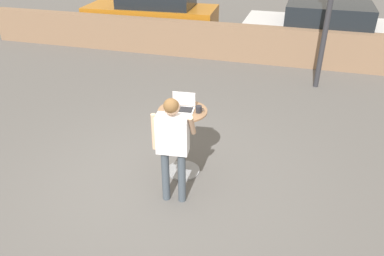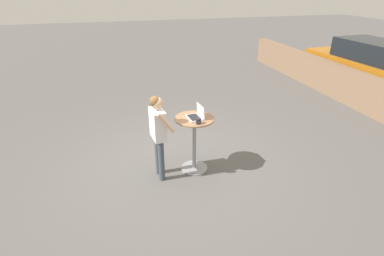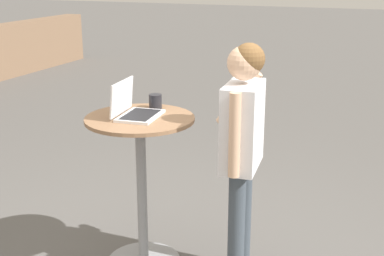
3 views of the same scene
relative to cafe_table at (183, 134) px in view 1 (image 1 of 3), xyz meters
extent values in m
plane|color=#5B5956|center=(-0.27, -0.31, -0.69)|extent=(50.00, 50.00, 0.00)
cube|color=#84664C|center=(-0.27, 5.50, -0.19)|extent=(15.25, 0.35, 1.00)
cylinder|color=gray|center=(0.00, 0.00, -0.67)|extent=(0.53, 0.53, 0.03)
cylinder|color=gray|center=(0.00, 0.00, -0.14)|extent=(0.07, 0.07, 1.05)
cylinder|color=#8C6647|center=(0.00, 0.00, 0.40)|extent=(0.73, 0.73, 0.02)
cube|color=silver|center=(0.00, -0.01, 0.42)|extent=(0.36, 0.27, 0.02)
cube|color=black|center=(0.00, -0.01, 0.43)|extent=(0.32, 0.22, 0.00)
cube|color=silver|center=(-0.01, 0.12, 0.54)|extent=(0.34, 0.06, 0.22)
cube|color=white|center=(-0.01, 0.12, 0.54)|extent=(0.31, 0.05, 0.20)
cylinder|color=#232328|center=(0.25, 0.00, 0.46)|extent=(0.09, 0.09, 0.10)
torus|color=#232328|center=(0.30, 0.00, 0.47)|extent=(0.05, 0.01, 0.05)
cylinder|color=#424C56|center=(-0.04, -0.70, -0.27)|extent=(0.11, 0.11, 0.82)
cylinder|color=#424C56|center=(0.19, -0.68, -0.27)|extent=(0.11, 0.11, 0.82)
cube|color=silver|center=(0.07, -0.69, 0.41)|extent=(0.44, 0.25, 0.54)
sphere|color=#DBAD89|center=(0.07, -0.69, 0.81)|extent=(0.21, 0.21, 0.21)
sphere|color=brown|center=(0.08, -0.72, 0.84)|extent=(0.20, 0.20, 0.20)
cylinder|color=#DBAD89|center=(-0.17, -0.72, 0.42)|extent=(0.07, 0.07, 0.52)
cylinder|color=#DBAD89|center=(0.31, -0.59, 0.53)|extent=(0.10, 0.31, 0.40)
cube|color=#B76B19|center=(-3.17, 6.83, -0.01)|extent=(4.26, 1.81, 0.76)
cylinder|color=black|center=(-4.43, 6.01, -0.35)|extent=(0.68, 0.25, 0.67)
cylinder|color=black|center=(-4.50, 7.53, -0.35)|extent=(0.68, 0.25, 0.67)
cylinder|color=black|center=(-1.83, 6.13, -0.35)|extent=(0.68, 0.25, 0.67)
cylinder|color=black|center=(-1.91, 7.66, -0.35)|extent=(0.68, 0.25, 0.67)
cube|color=silver|center=(2.03, 6.45, -0.03)|extent=(4.13, 1.96, 0.68)
cube|color=black|center=(2.23, 6.45, 0.57)|extent=(2.28, 1.70, 0.52)
cylinder|color=black|center=(0.74, 5.58, -0.34)|extent=(0.69, 0.23, 0.69)
cylinder|color=black|center=(0.77, 7.38, -0.34)|extent=(0.69, 0.23, 0.69)
cylinder|color=black|center=(3.28, 5.53, -0.34)|extent=(0.69, 0.23, 0.69)
cylinder|color=black|center=(3.32, 7.33, -0.34)|extent=(0.69, 0.23, 0.69)
cylinder|color=#2D2D33|center=(2.07, 4.16, 1.22)|extent=(0.12, 0.12, 3.82)
camera|label=1|loc=(1.47, -4.67, 2.91)|focal=35.00mm
camera|label=2|loc=(4.80, -1.38, 2.66)|focal=28.00mm
camera|label=3|loc=(-3.03, -1.61, 1.38)|focal=50.00mm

